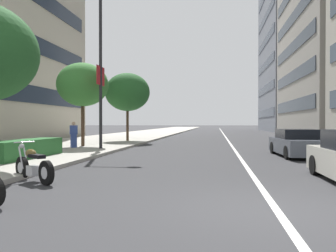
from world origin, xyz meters
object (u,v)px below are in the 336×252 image
street_tree_far_plaza (127,92)px  pedestrian_on_plaza (74,135)px  street_lamp_with_banners (105,59)px  street_tree_near_plaza_corner (83,85)px  car_lead_in_lane (298,144)px  motorcycle_far_end_row (33,167)px

street_tree_far_plaza → pedestrian_on_plaza: street_tree_far_plaza is taller
street_tree_far_plaza → street_lamp_with_banners: bearing=-173.1°
street_lamp_with_banners → street_tree_near_plaza_corner: 3.06m
street_tree_near_plaza_corner → pedestrian_on_plaza: bearing=-179.6°
pedestrian_on_plaza → street_tree_far_plaza: bearing=128.7°
pedestrian_on_plaza → car_lead_in_lane: bearing=37.7°
car_lead_in_lane → street_lamp_with_banners: bearing=78.8°
motorcycle_far_end_row → street_tree_far_plaza: street_tree_far_plaza is taller
car_lead_in_lane → street_tree_near_plaza_corner: 13.38m
pedestrian_on_plaza → motorcycle_far_end_row: bearing=-24.6°
street_lamp_with_banners → pedestrian_on_plaza: 4.92m
motorcycle_far_end_row → pedestrian_on_plaza: 10.71m
motorcycle_far_end_row → street_tree_far_plaza: (18.19, 2.34, 3.81)m
pedestrian_on_plaza → street_tree_near_plaza_corner: bearing=137.0°
street_tree_near_plaza_corner → street_tree_far_plaza: 6.78m
motorcycle_far_end_row → street_tree_far_plaza: bearing=-48.7°
motorcycle_far_end_row → car_lead_in_lane: bearing=-103.8°
car_lead_in_lane → pedestrian_on_plaza: (1.94, 12.48, 0.30)m
motorcycle_far_end_row → street_tree_far_plaza: 18.74m
motorcycle_far_end_row → street_tree_near_plaza_corner: street_tree_near_plaza_corner is taller
car_lead_in_lane → street_lamp_with_banners: 11.47m
street_lamp_with_banners → street_tree_near_plaza_corner: (1.79, 2.15, -1.25)m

